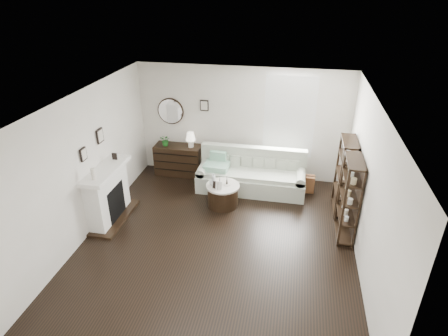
% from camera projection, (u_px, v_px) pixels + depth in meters
% --- Properties ---
extents(room, '(5.50, 5.50, 5.50)m').
position_uv_depth(room, '(273.00, 116.00, 8.60)').
color(room, black).
rests_on(room, ground).
extents(fireplace, '(0.50, 1.40, 1.84)m').
position_uv_depth(fireplace, '(108.00, 196.00, 7.50)').
color(fireplace, white).
rests_on(fireplace, ground).
extents(shelf_unit_far, '(0.30, 0.80, 1.60)m').
position_uv_depth(shelf_unit_far, '(345.00, 176.00, 7.68)').
color(shelf_unit_far, black).
rests_on(shelf_unit_far, ground).
extents(shelf_unit_near, '(0.30, 0.80, 1.60)m').
position_uv_depth(shelf_unit_near, '(349.00, 199.00, 6.89)').
color(shelf_unit_near, black).
rests_on(shelf_unit_near, ground).
extents(sofa, '(2.46, 0.85, 0.96)m').
position_uv_depth(sofa, '(251.00, 176.00, 8.70)').
color(sofa, '#A8B09D').
rests_on(sofa, ground).
extents(quilt, '(0.57, 0.48, 0.14)m').
position_uv_depth(quilt, '(216.00, 166.00, 8.62)').
color(quilt, '#217C5C').
rests_on(quilt, sofa).
extents(suitcase, '(0.60, 0.20, 0.40)m').
position_uv_depth(suitcase, '(301.00, 183.00, 8.65)').
color(suitcase, brown).
rests_on(suitcase, ground).
extents(dresser, '(1.15, 0.49, 0.76)m').
position_uv_depth(dresser, '(179.00, 160.00, 9.33)').
color(dresser, black).
rests_on(dresser, ground).
extents(table_lamp, '(0.27, 0.27, 0.37)m').
position_uv_depth(table_lamp, '(191.00, 140.00, 9.02)').
color(table_lamp, white).
rests_on(table_lamp, dresser).
extents(potted_plant, '(0.31, 0.29, 0.28)m').
position_uv_depth(potted_plant, '(166.00, 140.00, 9.10)').
color(potted_plant, '#1B601D').
rests_on(potted_plant, dresser).
extents(drum_table, '(0.72, 0.72, 0.50)m').
position_uv_depth(drum_table, '(223.00, 195.00, 8.08)').
color(drum_table, black).
rests_on(drum_table, ground).
extents(pedestal_table, '(0.41, 0.41, 0.49)m').
position_uv_depth(pedestal_table, '(216.00, 188.00, 7.96)').
color(pedestal_table, white).
rests_on(pedestal_table, ground).
extents(eiffel_drum, '(0.12, 0.12, 0.17)m').
position_uv_depth(eiffel_drum, '(227.00, 181.00, 7.96)').
color(eiffel_drum, black).
rests_on(eiffel_drum, drum_table).
extents(bottle_drum, '(0.07, 0.07, 0.31)m').
position_uv_depth(bottle_drum, '(214.00, 180.00, 7.86)').
color(bottle_drum, silver).
rests_on(bottle_drum, drum_table).
extents(card_frame_drum, '(0.13, 0.06, 0.18)m').
position_uv_depth(card_frame_drum, '(219.00, 185.00, 7.78)').
color(card_frame_drum, silver).
rests_on(card_frame_drum, drum_table).
extents(eiffel_ped, '(0.13, 0.13, 0.18)m').
position_uv_depth(eiffel_ped, '(220.00, 182.00, 7.91)').
color(eiffel_ped, black).
rests_on(eiffel_ped, pedestal_table).
extents(flask_ped, '(0.14, 0.14, 0.27)m').
position_uv_depth(flask_ped, '(213.00, 180.00, 7.91)').
color(flask_ped, silver).
rests_on(flask_ped, pedestal_table).
extents(card_frame_ped, '(0.13, 0.09, 0.16)m').
position_uv_depth(card_frame_ped, '(216.00, 185.00, 7.81)').
color(card_frame_ped, black).
rests_on(card_frame_ped, pedestal_table).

